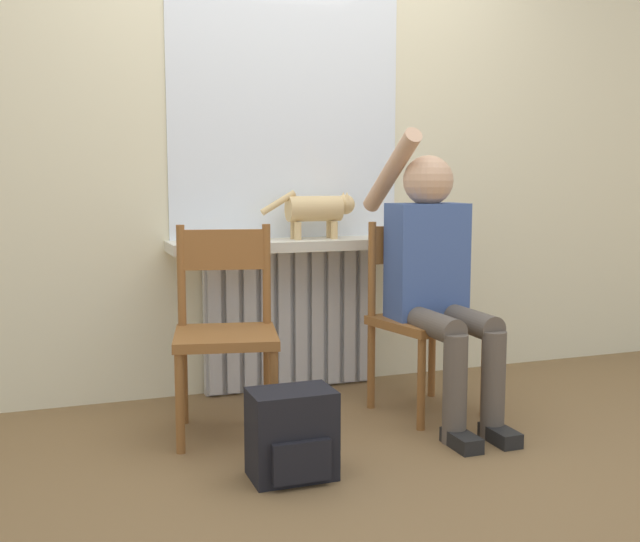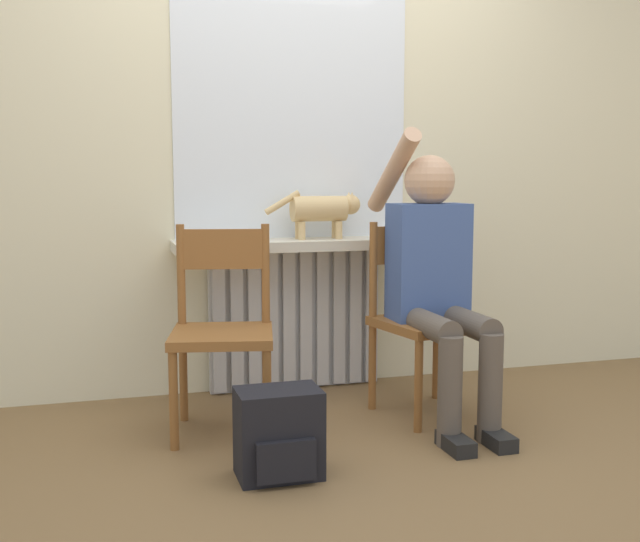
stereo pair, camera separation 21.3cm
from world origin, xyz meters
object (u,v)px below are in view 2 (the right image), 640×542
chair_left (223,327)px  chair_right (423,316)px  backpack (279,434)px  cat (323,209)px  person (436,272)px

chair_left → chair_right: 0.92m
backpack → cat: bearing=65.3°
person → backpack: (-0.82, -0.45, -0.51)m
cat → backpack: size_ratio=1.52×
chair_left → cat: size_ratio=1.79×
chair_right → backpack: 1.03m
chair_right → cat: cat is taller
backpack → chair_left: bearing=101.2°
chair_left → chair_right: bearing=11.9°
person → backpack: 1.06m
chair_left → person: 0.96m
chair_left → chair_right: size_ratio=1.00×
person → cat: 0.71m
chair_left → cat: (0.58, 0.46, 0.47)m
chair_right → person: 0.24m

